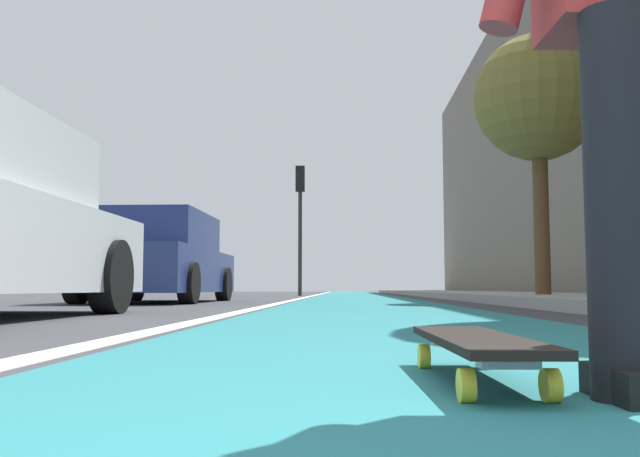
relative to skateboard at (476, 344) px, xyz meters
The scene contains 9 objects.
ground_plane 8.78m from the skateboard, ahead, with size 80.00×80.00×0.00m, color #38383D.
bike_lane_paint 22.78m from the skateboard, ahead, with size 56.00×2.33×0.00m, color #237075.
lane_stripe_white 18.83m from the skateboard, ahead, with size 52.00×0.16×0.01m, color silver.
sidewalk_curb 17.11m from the skateboard, 11.32° to the right, with size 52.00×3.20×0.13m, color #9E9B93.
building_facade 22.36m from the skateboard, 16.78° to the right, with size 40.00×1.20×10.99m, color #71685D.
skateboard is the anchor object (origin of this frame).
parked_car_mid 10.31m from the skateboard, 19.53° to the left, with size 4.39×1.93×1.47m.
traffic_light 20.07m from the skateboard, ahead, with size 0.33×0.28×4.06m.
street_tree_mid 10.93m from the skateboard, 16.52° to the right, with size 2.17×2.17×4.56m.
Camera 1 is at (-0.51, 0.28, 0.23)m, focal length 39.00 mm.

